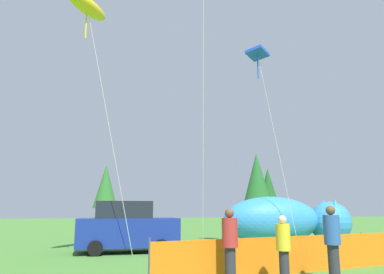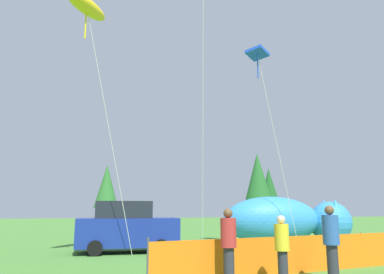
{
  "view_description": "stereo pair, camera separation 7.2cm",
  "coord_description": "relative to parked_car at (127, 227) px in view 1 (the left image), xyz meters",
  "views": [
    {
      "loc": [
        -5.37,
        -13.04,
        1.82
      ],
      "look_at": [
        -1.02,
        5.49,
        5.45
      ],
      "focal_mm": 35.0,
      "sensor_mm": 36.0,
      "label": 1
    },
    {
      "loc": [
        -5.3,
        -13.06,
        1.82
      ],
      "look_at": [
        -1.02,
        5.49,
        5.45
      ],
      "focal_mm": 35.0,
      "sensor_mm": 36.0,
      "label": 2
    }
  ],
  "objects": [
    {
      "name": "safety_fence",
      "position": [
        4.24,
        -6.24,
        -0.51
      ],
      "size": [
        8.32,
        1.83,
        1.13
      ],
      "rotation": [
        0.0,
        0.0,
        0.21
      ],
      "color": "orange",
      "rests_on": "ground"
    },
    {
      "name": "kite_yellow_hero",
      "position": [
        -1.91,
        -2.83,
        8.26
      ],
      "size": [
        3.04,
        2.79,
        9.74
      ],
      "color": "silver",
      "rests_on": "ground"
    },
    {
      "name": "horizon_tree_east",
      "position": [
        -0.76,
        35.05,
        3.64
      ],
      "size": [
        3.18,
        3.18,
        7.6
      ],
      "color": "brown",
      "rests_on": "ground"
    },
    {
      "name": "folding_chair",
      "position": [
        8.92,
        -2.9,
        -0.52
      ],
      "size": [
        0.69,
        0.69,
        0.86
      ],
      "rotation": [
        0.0,
        0.0,
        2.47
      ],
      "color": "maroon",
      "rests_on": "ground"
    },
    {
      "name": "spectator_in_black_shirt",
      "position": [
        4.76,
        -7.51,
        0.0
      ],
      "size": [
        0.41,
        0.41,
        1.89
      ],
      "color": "#2D2D38",
      "rests_on": "ground"
    },
    {
      "name": "spectator_in_white_shirt",
      "position": [
        3.4,
        -7.48,
        -0.13
      ],
      "size": [
        0.36,
        0.36,
        1.64
      ],
      "color": "#2D2D38",
      "rests_on": "ground"
    },
    {
      "name": "parked_car",
      "position": [
        0.0,
        0.0,
        0.0
      ],
      "size": [
        4.17,
        2.09,
        2.11
      ],
      "rotation": [
        0.0,
        0.0,
        0.01
      ],
      "color": "navy",
      "rests_on": "ground"
    },
    {
      "name": "inflatable_cat",
      "position": [
        8.25,
        1.91,
        0.09
      ],
      "size": [
        6.94,
        2.85,
        2.41
      ],
      "rotation": [
        0.0,
        0.0,
        -0.09
      ],
      "color": "#338CD8",
      "rests_on": "ground"
    },
    {
      "name": "ground_plane",
      "position": [
        4.35,
        -3.31,
        -1.03
      ],
      "size": [
        120.0,
        120.0,
        0.0
      ],
      "primitive_type": "plane",
      "color": "#477F33"
    },
    {
      "name": "kite_blue_box",
      "position": [
        6.15,
        -0.15,
        8.12
      ],
      "size": [
        2.61,
        1.26,
        9.56
      ],
      "color": "silver",
      "rests_on": "ground"
    },
    {
      "name": "horizon_tree_mid",
      "position": [
        16.55,
        24.91,
        4.04
      ],
      "size": [
        3.46,
        3.46,
        8.26
      ],
      "color": "brown",
      "rests_on": "ground"
    },
    {
      "name": "horizon_tree_west",
      "position": [
        21.19,
        31.99,
        3.45
      ],
      "size": [
        3.05,
        3.05,
        7.29
      ],
      "color": "brown",
      "rests_on": "ground"
    },
    {
      "name": "spectator_in_grey_shirt",
      "position": [
        2.1,
        -7.18,
        -0.04
      ],
      "size": [
        0.39,
        0.39,
        1.81
      ],
      "color": "#2D2D38",
      "rests_on": "ground"
    }
  ]
}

